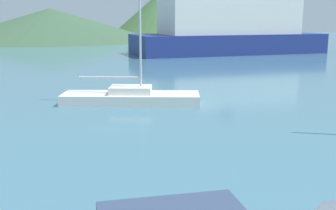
# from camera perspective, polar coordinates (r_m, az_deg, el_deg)

# --- Properties ---
(sailboat_middle) EXTENTS (7.79, 3.77, 9.88)m
(sailboat_middle) POSITION_cam_1_polar(r_m,az_deg,el_deg) (23.23, -5.05, 1.20)
(sailboat_middle) COLOR white
(sailboat_middle) RESTS_ON ground_plane
(ferry_distant) EXTENTS (25.72, 11.33, 8.43)m
(ferry_distant) POSITION_cam_1_polar(r_m,az_deg,el_deg) (56.30, 8.22, 10.01)
(ferry_distant) COLOR navy
(ferry_distant) RESTS_ON ground_plane
(hill_central) EXTENTS (43.77, 43.77, 6.46)m
(hill_central) POSITION_cam_1_polar(r_m,az_deg,el_deg) (91.73, -15.59, 10.50)
(hill_central) COLOR #38563D
(hill_central) RESTS_ON ground_plane
(hill_east) EXTENTS (25.22, 25.22, 10.76)m
(hill_east) POSITION_cam_1_polar(r_m,az_deg,el_deg) (102.79, -0.92, 12.22)
(hill_east) COLOR #3D6038
(hill_east) RESTS_ON ground_plane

